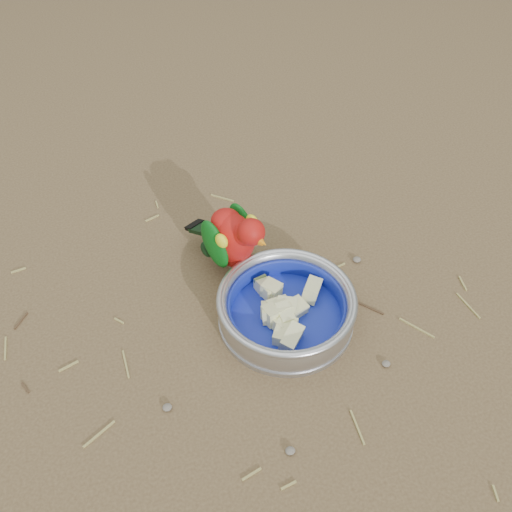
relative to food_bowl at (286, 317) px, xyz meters
name	(u,v)px	position (x,y,z in m)	size (l,w,h in m)	color
ground	(272,368)	(-0.05, -0.09, -0.01)	(60.00, 60.00, 0.00)	brown
food_bowl	(286,317)	(0.00, 0.00, 0.00)	(0.23, 0.23, 0.02)	#B2B2BA
bowl_wall	(286,306)	(0.00, 0.00, 0.03)	(0.23, 0.23, 0.04)	#B2B2BA
fruit_wedges	(286,309)	(0.00, 0.00, 0.02)	(0.14, 0.14, 0.03)	beige
lory_parrot	(233,243)	(-0.06, 0.13, 0.07)	(0.09, 0.18, 0.15)	#AD120E
ground_debris	(267,332)	(-0.04, -0.02, -0.01)	(0.90, 0.80, 0.01)	#9F9352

